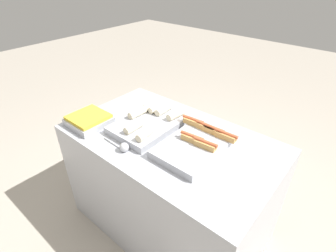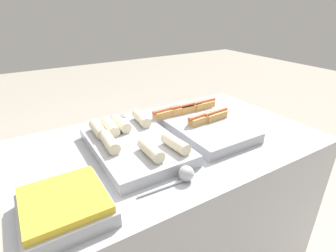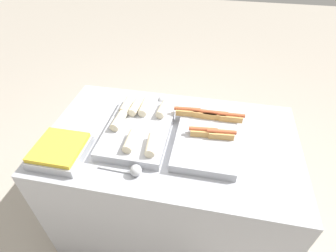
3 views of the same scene
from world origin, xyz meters
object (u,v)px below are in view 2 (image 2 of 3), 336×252
object	(u,v)px
tray_hotdogs	(202,124)
serving_spoon_far	(123,120)
serving_spoon_near	(184,175)
tray_side_front	(65,206)
tray_wraps	(134,143)

from	to	relation	value
tray_hotdogs	serving_spoon_far	world-z (taller)	tray_hotdogs
serving_spoon_near	tray_side_front	bearing A→B (deg)	173.69
serving_spoon_near	serving_spoon_far	size ratio (longest dim) A/B	0.97
tray_hotdogs	tray_wraps	size ratio (longest dim) A/B	0.98
tray_hotdogs	tray_side_front	world-z (taller)	tray_hotdogs
tray_hotdogs	serving_spoon_far	xyz separation A→B (m)	(-0.32, 0.27, -0.01)
tray_hotdogs	serving_spoon_far	size ratio (longest dim) A/B	2.14
tray_side_front	serving_spoon_near	xyz separation A→B (m)	(0.41, -0.04, -0.01)
tray_side_front	tray_hotdogs	bearing A→B (deg)	19.94
tray_side_front	serving_spoon_near	size ratio (longest dim) A/B	1.15
tray_hotdogs	tray_side_front	xyz separation A→B (m)	(-0.73, -0.26, 0.00)
tray_hotdogs	tray_wraps	distance (m)	0.38
serving_spoon_near	serving_spoon_far	world-z (taller)	same
serving_spoon_far	tray_hotdogs	bearing A→B (deg)	-40.54
tray_wraps	serving_spoon_far	world-z (taller)	tray_wraps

